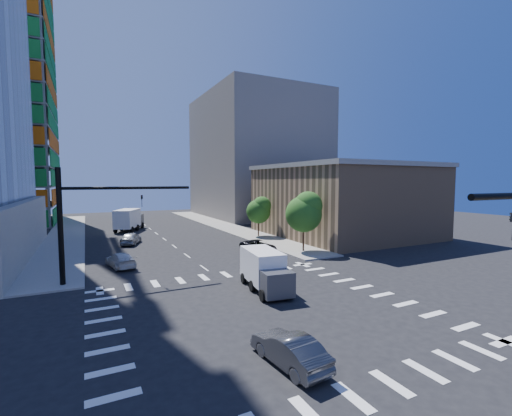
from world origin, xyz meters
TOP-DOWN VIEW (x-y plane):
  - ground at (0.00, 0.00)m, footprint 160.00×160.00m
  - road_markings at (0.00, 0.00)m, footprint 20.00×20.00m
  - sidewalk_ne at (12.50, 40.00)m, footprint 5.00×60.00m
  - sidewalk_nw at (-12.50, 40.00)m, footprint 5.00×60.00m
  - commercial_building at (25.00, 22.00)m, footprint 20.50×22.50m
  - bg_building_ne at (27.00, 55.00)m, footprint 24.00×30.00m
  - signal_mast_nw at (-10.00, 11.50)m, footprint 10.20×0.40m
  - tree_south at (12.63, 13.90)m, footprint 4.16×4.16m
  - tree_north at (12.93, 25.90)m, footprint 3.54×3.52m
  - car_nb_far at (7.87, 16.27)m, footprint 3.23×5.28m
  - car_sb_near at (-6.93, 15.86)m, footprint 2.75×4.96m
  - car_sb_mid at (-4.64, 28.03)m, footprint 3.39×4.99m
  - car_sb_cross at (-1.91, -5.98)m, footprint 1.89×4.37m
  - box_truck_near at (2.05, 3.53)m, footprint 3.04×5.76m
  - box_truck_far at (-3.30, 41.45)m, footprint 5.49×7.39m

SIDE VIEW (x-z plane):
  - ground at x=0.00m, z-range 0.00..0.00m
  - road_markings at x=0.00m, z-range 0.00..0.01m
  - sidewalk_ne at x=12.50m, z-range 0.00..0.15m
  - sidewalk_nw at x=-12.50m, z-range 0.00..0.15m
  - car_sb_near at x=-6.93m, z-range 0.00..1.36m
  - car_nb_far at x=7.87m, z-range 0.00..1.37m
  - car_sb_cross at x=-1.91m, z-range 0.00..1.40m
  - car_sb_mid at x=-4.64m, z-range 0.00..1.58m
  - box_truck_near at x=2.05m, z-range -0.17..2.72m
  - box_truck_far at x=-3.30m, z-range -0.21..3.36m
  - tree_north at x=12.93m, z-range 1.10..6.88m
  - tree_south at x=12.63m, z-range 1.27..8.10m
  - commercial_building at x=25.00m, z-range 0.01..10.61m
  - signal_mast_nw at x=-10.00m, z-range 0.99..9.99m
  - bg_building_ne at x=27.00m, z-range 0.00..28.00m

